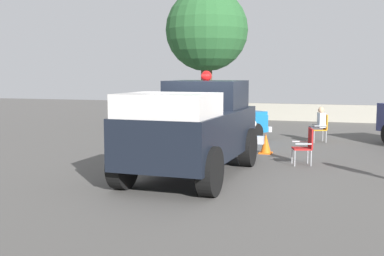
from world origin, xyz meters
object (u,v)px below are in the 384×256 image
Objects in this scene: lawn_chair_by_car at (166,118)px; oak_tree_distant at (207,31)px; vintage_fire_truck at (195,127)px; classic_hot_rod at (211,122)px; lawn_chair_spare at (306,144)px; spectator_seated at (319,123)px; traffic_cone at (266,144)px; lawn_chair_near_truck at (322,126)px.

oak_tree_distant is at bearing 72.06° from lawn_chair_by_car.
vintage_fire_truck is 0.92× the size of oak_tree_distant.
lawn_chair_spare is at bearing -43.91° from classic_hot_rod.
spectator_seated is at bearing 69.12° from vintage_fire_truck.
traffic_cone is at bearing -114.42° from spectator_seated.
lawn_chair_by_car is (-3.86, 8.32, -0.61)m from vintage_fire_truck.
spectator_seated is 0.20× the size of oak_tree_distant.
traffic_cone is at bearing -42.31° from lawn_chair_by_car.
spectator_seated is at bearing -160.45° from lawn_chair_near_truck.
spectator_seated reaches higher than lawn_chair_near_truck.
traffic_cone is (4.08, -7.58, -4.22)m from oak_tree_distant.
vintage_fire_truck is 9.19m from lawn_chair_by_car.
lawn_chair_by_car is 0.16× the size of oak_tree_distant.
oak_tree_distant is (0.97, 2.98, 3.94)m from lawn_chair_by_car.
lawn_chair_by_car is 1.00× the size of lawn_chair_spare.
lawn_chair_spare is at bearing -49.59° from traffic_cone.
oak_tree_distant is 9.59m from traffic_cone.
lawn_chair_near_truck is at bearing -11.83° from lawn_chair_by_car.
lawn_chair_by_car is 6.83m from traffic_cone.
classic_hot_rod reaches higher than lawn_chair_near_truck.
vintage_fire_truck is at bearing -140.16° from lawn_chair_spare.
spectator_seated is at bearing 65.58° from traffic_cone.
classic_hot_rod reaches higher than lawn_chair_spare.
oak_tree_distant is at bearing 141.37° from spectator_seated.
lawn_chair_near_truck is 1.61× the size of traffic_cone.
lawn_chair_by_car is 0.79× the size of spectator_seated.
classic_hot_rod is 3.60× the size of spectator_seated.
vintage_fire_truck is 7.39m from spectator_seated.
oak_tree_distant is (-2.89, 11.30, 3.33)m from vintage_fire_truck.
lawn_chair_near_truck is 0.16× the size of oak_tree_distant.
lawn_chair_spare is at bearing -44.02° from lawn_chair_by_car.
traffic_cone is (5.05, -4.60, -0.28)m from lawn_chair_by_car.
vintage_fire_truck is 5.90× the size of lawn_chair_spare.
oak_tree_distant is 10.31× the size of traffic_cone.
lawn_chair_near_truck is at bearing 19.55° from spectator_seated.
lawn_chair_near_truck is 0.17m from spectator_seated.
traffic_cone is (-1.44, -3.17, -0.39)m from spectator_seated.
vintage_fire_truck reaches higher than classic_hot_rod.
lawn_chair_by_car reaches higher than traffic_cone.
lawn_chair_near_truck is 3.58m from traffic_cone.
lawn_chair_by_car is at bearing 135.84° from classic_hot_rod.
lawn_chair_by_car is 8.91m from lawn_chair_spare.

